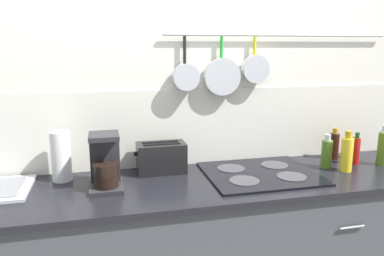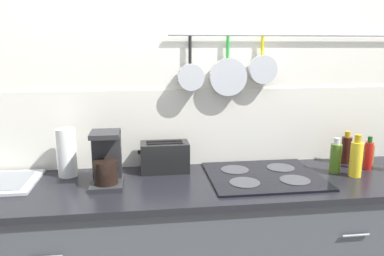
{
  "view_description": "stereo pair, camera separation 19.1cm",
  "coord_description": "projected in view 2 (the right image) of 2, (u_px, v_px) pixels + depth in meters",
  "views": [
    {
      "loc": [
        -0.48,
        -1.82,
        1.64
      ],
      "look_at": [
        -0.04,
        0.0,
        1.23
      ],
      "focal_mm": 35.0,
      "sensor_mm": 36.0,
      "label": 1
    },
    {
      "loc": [
        -0.29,
        -1.85,
        1.64
      ],
      "look_at": [
        -0.04,
        0.0,
        1.23
      ],
      "focal_mm": 35.0,
      "sensor_mm": 36.0,
      "label": 2
    }
  ],
  "objects": [
    {
      "name": "toaster",
      "position": [
        165.0,
        157.0,
        2.14
      ],
      "size": [
        0.29,
        0.15,
        0.17
      ],
      "color": "black",
      "rests_on": "countertop"
    },
    {
      "name": "bottle_cooking_wine",
      "position": [
        368.0,
        155.0,
        2.17
      ],
      "size": [
        0.05,
        0.05,
        0.2
      ],
      "color": "red",
      "rests_on": "countertop"
    },
    {
      "name": "coffee_maker",
      "position": [
        107.0,
        162.0,
        1.94
      ],
      "size": [
        0.16,
        0.22,
        0.28
      ],
      "color": "#262628",
      "rests_on": "countertop"
    },
    {
      "name": "bottle_hot_sauce",
      "position": [
        346.0,
        149.0,
        2.29
      ],
      "size": [
        0.06,
        0.06,
        0.2
      ],
      "color": "#33140F",
      "rests_on": "countertop"
    },
    {
      "name": "wall_back",
      "position": [
        191.0,
        108.0,
        2.25
      ],
      "size": [
        7.2,
        0.15,
        2.6
      ],
      "color": "silver",
      "rests_on": "ground_plane"
    },
    {
      "name": "bottle_sesame_oil",
      "position": [
        368.0,
        153.0,
        2.29
      ],
      "size": [
        0.06,
        0.06,
        0.15
      ],
      "color": "#8C5919",
      "rests_on": "countertop"
    },
    {
      "name": "cooktop",
      "position": [
        264.0,
        176.0,
        2.06
      ],
      "size": [
        0.61,
        0.52,
        0.01
      ],
      "color": "black",
      "rests_on": "countertop"
    },
    {
      "name": "bottle_dish_soap",
      "position": [
        336.0,
        157.0,
        2.12
      ],
      "size": [
        0.06,
        0.06,
        0.2
      ],
      "color": "#4C721E",
      "rests_on": "countertop"
    },
    {
      "name": "paper_towel_roll",
      "position": [
        67.0,
        153.0,
        2.05
      ],
      "size": [
        0.1,
        0.1,
        0.27
      ],
      "color": "white",
      "rests_on": "countertop"
    },
    {
      "name": "bottle_olive_oil",
      "position": [
        356.0,
        158.0,
        2.05
      ],
      "size": [
        0.07,
        0.07,
        0.24
      ],
      "color": "yellow",
      "rests_on": "countertop"
    },
    {
      "name": "countertop",
      "position": [
        199.0,
        185.0,
        1.99
      ],
      "size": [
        2.94,
        0.63,
        0.03
      ],
      "color": "black",
      "rests_on": "cabinet_base"
    }
  ]
}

